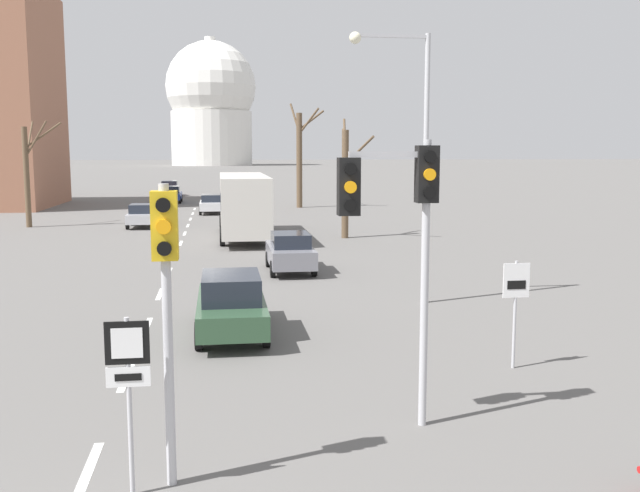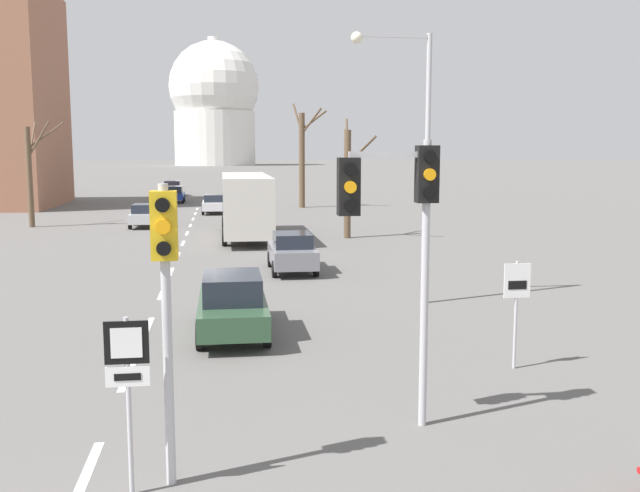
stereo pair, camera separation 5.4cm
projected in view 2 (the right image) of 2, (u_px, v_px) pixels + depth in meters
The scene contains 28 objects.
lane_stripe_0 at pixel (88, 469), 10.80m from camera, with size 0.16×2.00×0.01m, color silver.
lane_stripe_1 at pixel (127, 377), 15.22m from camera, with size 0.16×2.00×0.01m, color silver.
lane_stripe_2 at pixel (148, 326), 19.64m from camera, with size 0.16×2.00×0.01m, color silver.
lane_stripe_3 at pixel (162, 294), 24.06m from camera, with size 0.16×2.00×0.01m, color silver.
lane_stripe_4 at pixel (171, 272), 28.47m from camera, with size 0.16×2.00×0.01m, color silver.
lane_stripe_5 at pixel (178, 255), 32.89m from camera, with size 0.16×2.00×0.01m, color silver.
lane_stripe_6 at pixel (183, 243), 37.31m from camera, with size 0.16×2.00×0.01m, color silver.
lane_stripe_7 at pixel (187, 233), 41.73m from camera, with size 0.16×2.00×0.01m, color silver.
lane_stripe_8 at pixel (190, 225), 46.15m from camera, with size 0.16×2.00×0.01m, color silver.
lane_stripe_9 at pixel (193, 219), 50.57m from camera, with size 0.16×2.00×0.01m, color silver.
lane_stripe_10 at pixel (195, 214), 54.99m from camera, with size 0.16×2.00×0.01m, color silver.
lane_stripe_11 at pixel (197, 209), 59.41m from camera, with size 0.16×2.00×0.01m, color silver.
traffic_signal_centre_tall at pixel (166, 277), 9.94m from camera, with size 0.36×0.34×4.35m.
traffic_signal_near_right at pixel (400, 212), 11.99m from camera, with size 1.70×0.34×4.98m.
route_sign_post at pixel (128, 375), 9.77m from camera, with size 0.60×0.08×2.55m.
speed_limit_sign at pixel (517, 296), 15.60m from camera, with size 0.60×0.08×2.41m.
street_lamp_right at pixel (413, 139), 21.90m from camera, with size 2.51×0.36×8.33m.
sedan_near_left at pixel (173, 188), 76.99m from camera, with size 1.96×3.84×1.62m.
sedan_near_right at pixel (214, 204), 54.95m from camera, with size 1.86×4.20×1.48m.
sedan_mid_centre at pixel (174, 194), 66.53m from camera, with size 1.95×4.25×1.56m.
sedan_far_left at pixel (292, 252), 28.41m from camera, with size 1.78×4.08×1.57m.
sedan_far_right at pixel (145, 215), 45.10m from camera, with size 1.72×3.95×1.48m.
sedan_distant_centre at pixel (232, 304), 18.64m from camera, with size 1.82×4.56×1.63m.
city_bus at pixel (246, 201), 39.31m from camera, with size 2.66×10.80×3.48m.
bare_tree_right_near at pixel (303, 156), 60.35m from camera, with size 2.74×2.83×8.86m.
bare_tree_left_far at pixel (31, 172), 44.88m from camera, with size 2.41×2.41×6.72m.
bare_tree_right_far at pixel (348, 179), 39.17m from camera, with size 1.48×3.11×6.61m.
capitol_dome at pixel (214, 103), 240.32m from camera, with size 30.14×30.14×42.58m.
Camera 2 is at (2.09, -6.05, 4.79)m, focal length 40.00 mm.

